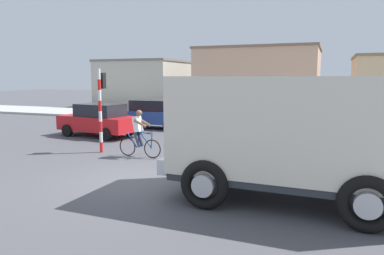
{
  "coord_description": "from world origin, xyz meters",
  "views": [
    {
      "loc": [
        5.02,
        -8.76,
        2.88
      ],
      "look_at": [
        0.7,
        2.5,
        1.2
      ],
      "focal_mm": 33.81,
      "sensor_mm": 36.0,
      "label": 1
    }
  ],
  "objects_px": {
    "cyclist": "(139,133)",
    "traffic_light_pole": "(101,99)",
    "car_far_side": "(99,120)",
    "truck_foreground": "(288,130)",
    "car_red_near": "(154,114)"
  },
  "relations": [
    {
      "from": "cyclist",
      "to": "car_red_near",
      "type": "distance_m",
      "value": 7.6
    },
    {
      "from": "cyclist",
      "to": "traffic_light_pole",
      "type": "bearing_deg",
      "value": 171.36
    },
    {
      "from": "truck_foreground",
      "to": "car_red_near",
      "type": "distance_m",
      "value": 13.06
    },
    {
      "from": "traffic_light_pole",
      "to": "truck_foreground",
      "type": "bearing_deg",
      "value": -23.42
    },
    {
      "from": "car_red_near",
      "to": "cyclist",
      "type": "bearing_deg",
      "value": -67.03
    },
    {
      "from": "cyclist",
      "to": "truck_foreground",
      "type": "bearing_deg",
      "value": -27.63
    },
    {
      "from": "truck_foreground",
      "to": "car_far_side",
      "type": "relative_size",
      "value": 1.3
    },
    {
      "from": "car_red_near",
      "to": "car_far_side",
      "type": "distance_m",
      "value": 3.77
    },
    {
      "from": "car_far_side",
      "to": "car_red_near",
      "type": "bearing_deg",
      "value": 71.69
    },
    {
      "from": "truck_foreground",
      "to": "car_far_side",
      "type": "bearing_deg",
      "value": 146.91
    },
    {
      "from": "traffic_light_pole",
      "to": "car_red_near",
      "type": "bearing_deg",
      "value": 100.02
    },
    {
      "from": "car_far_side",
      "to": "traffic_light_pole",
      "type": "bearing_deg",
      "value": -52.94
    },
    {
      "from": "car_red_near",
      "to": "car_far_side",
      "type": "xyz_separation_m",
      "value": [
        -1.19,
        -3.58,
        0.0
      ]
    },
    {
      "from": "cyclist",
      "to": "car_far_side",
      "type": "height_order",
      "value": "cyclist"
    },
    {
      "from": "truck_foreground",
      "to": "cyclist",
      "type": "xyz_separation_m",
      "value": [
        -5.53,
        2.89,
        -0.8
      ]
    }
  ]
}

